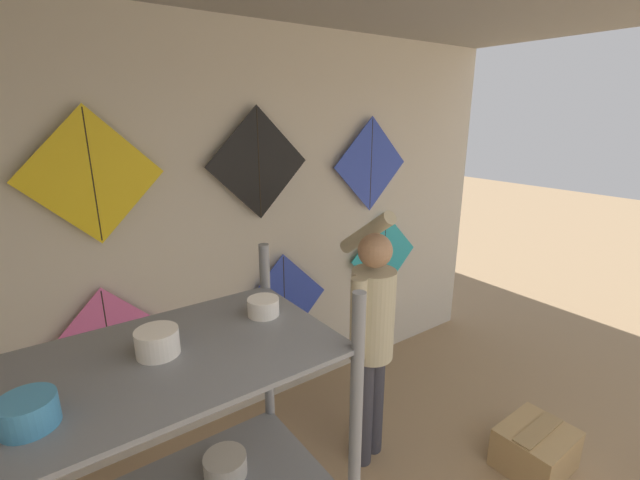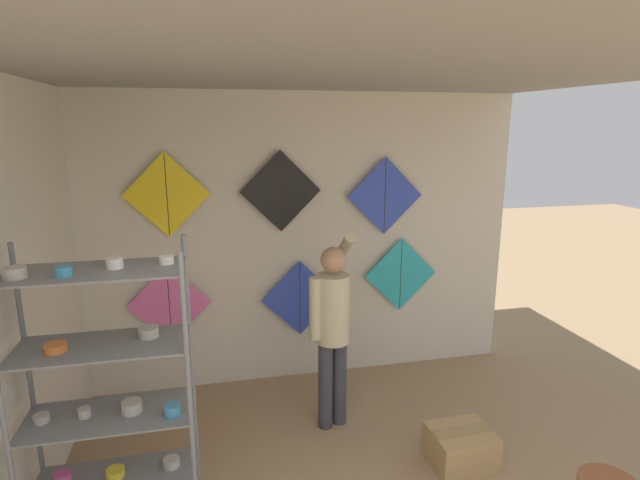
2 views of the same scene
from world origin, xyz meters
TOP-DOWN VIEW (x-y plane):
  - back_panel at (0.00, 3.27)m, footprint 4.56×0.06m
  - left_panel at (-1.91, 1.62)m, footprint 0.06×4.04m
  - ceiling_slab at (0.00, 1.62)m, footprint 4.56×4.04m
  - shelf_rack at (-1.34, 1.41)m, footprint 0.96×0.45m
  - shopkeeper at (0.22, 2.33)m, footprint 0.41×0.62m
  - cardboard_box at (1.03, 1.61)m, footprint 0.46×0.40m
  - kite_0 at (-1.12, 3.18)m, footprint 0.76×0.01m
  - kite_1 at (0.10, 3.18)m, footprint 0.76×0.01m
  - kite_2 at (1.14, 3.18)m, footprint 0.76×0.01m
  - kite_3 at (-1.08, 3.18)m, footprint 0.76×0.01m
  - kite_4 at (-0.07, 3.18)m, footprint 0.76×0.01m
  - kite_5 at (0.95, 3.18)m, footprint 0.76×0.01m

SIDE VIEW (x-z plane):
  - cardboard_box at x=1.03m, z-range 0.00..0.28m
  - kite_1 at x=0.10m, z-range 0.47..1.22m
  - kite_0 at x=-1.12m, z-range 0.50..1.26m
  - shopkeeper at x=0.22m, z-range 0.11..1.77m
  - kite_2 at x=1.14m, z-range 0.64..1.39m
  - shelf_rack at x=-1.34m, z-range 0.13..1.99m
  - back_panel at x=0.00m, z-range 0.00..2.80m
  - left_panel at x=-1.91m, z-range 0.00..2.80m
  - kite_5 at x=0.95m, z-range 1.44..2.20m
  - kite_3 at x=-1.08m, z-range 1.52..2.27m
  - kite_4 at x=-0.07m, z-range 1.52..2.28m
  - ceiling_slab at x=0.00m, z-range 2.80..2.84m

